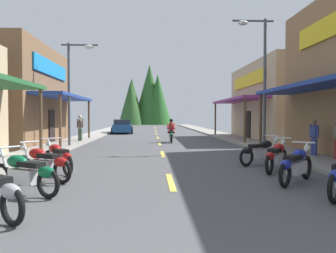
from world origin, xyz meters
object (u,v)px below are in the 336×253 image
streetlamp_left (75,79)px  streetlamp_right (259,66)px  pedestrian_waiting (80,126)px  motorcycle_parked_right_4 (261,151)px  motorcycle_parked_left_3 (58,157)px  pedestrian_browsing (314,136)px  motorcycle_parked_left_1 (24,173)px  motorcycle_parked_left_2 (43,163)px  motorcycle_parked_right_3 (276,156)px  rider_cruising_lead (171,132)px  parked_car_curbside (122,127)px  motorcycle_parked_right_2 (296,164)px

streetlamp_left → streetlamp_right: 9.76m
pedestrian_waiting → motorcycle_parked_right_4: bearing=73.9°
motorcycle_parked_right_4 → streetlamp_right: bearing=43.3°
motorcycle_parked_left_3 → pedestrian_browsing: bearing=-107.6°
motorcycle_parked_right_4 → pedestrian_waiting: 13.75m
motorcycle_parked_left_1 → pedestrian_browsing: pedestrian_browsing is taller
streetlamp_right → motorcycle_parked_left_2: streetlamp_right is taller
streetlamp_left → pedestrian_waiting: streetlamp_left is taller
motorcycle_parked_right_4 → motorcycle_parked_right_3: bearing=-120.4°
motorcycle_parked_left_1 → rider_cruising_lead: rider_cruising_lead is taller
motorcycle_parked_right_4 → motorcycle_parked_left_2: size_ratio=1.03×
motorcycle_parked_right_4 → motorcycle_parked_left_2: 7.26m
streetlamp_left → parked_car_curbside: streetlamp_left is taller
motorcycle_parked_left_2 → motorcycle_parked_left_3: size_ratio=1.03×
pedestrian_browsing → motorcycle_parked_left_3: bearing=-169.3°
motorcycle_parked_right_2 → pedestrian_waiting: (-8.35, 14.12, 0.56)m
streetlamp_right → rider_cruising_lead: streetlamp_right is taller
streetlamp_right → motorcycle_parked_right_2: (-1.53, -7.96, -3.66)m
motorcycle_parked_left_2 → motorcycle_parked_left_3: 1.30m
rider_cruising_lead → motorcycle_parked_left_2: bearing=164.1°
motorcycle_parked_left_3 → rider_cruising_lead: 12.60m
parked_car_curbside → rider_cruising_lead: bearing=-164.1°
streetlamp_left → streetlamp_right: size_ratio=0.89×
motorcycle_parked_right_2 → rider_cruising_lead: (-2.41, 13.83, 0.17)m
streetlamp_right → pedestrian_browsing: bearing=-64.1°
pedestrian_browsing → parked_car_curbside: size_ratio=0.36×
streetlamp_right → pedestrian_waiting: 12.05m
motorcycle_parked_left_1 → motorcycle_parked_left_3: bearing=-57.6°
motorcycle_parked_right_2 → motorcycle_parked_left_3: size_ratio=0.91×
motorcycle_parked_left_2 → pedestrian_browsing: (9.47, 4.48, 0.43)m
rider_cruising_lead → parked_car_curbside: size_ratio=0.49×
motorcycle_parked_left_1 → parked_car_curbside: parked_car_curbside is taller
parked_car_curbside → pedestrian_browsing: bearing=-158.6°
motorcycle_parked_left_3 → motorcycle_parked_right_2: bearing=-142.6°
streetlamp_right → motorcycle_parked_right_4: streetlamp_right is taller
motorcycle_parked_left_3 → motorcycle_parked_right_3: bearing=-126.9°
motorcycle_parked_left_1 → pedestrian_waiting: pedestrian_waiting is taller
motorcycle_parked_right_3 → motorcycle_parked_left_1: bearing=149.0°
motorcycle_parked_right_2 → pedestrian_browsing: (2.92, 5.10, 0.43)m
motorcycle_parked_right_3 → rider_cruising_lead: (-2.58, 11.98, 0.17)m
streetlamp_left → motorcycle_parked_right_4: streetlamp_left is taller
motorcycle_parked_right_2 → pedestrian_waiting: 16.42m
motorcycle_parked_left_1 → rider_cruising_lead: size_ratio=0.88×
rider_cruising_lead → pedestrian_waiting: pedestrian_waiting is taller
motorcycle_parked_right_4 → motorcycle_parked_left_1: size_ratio=1.01×
motorcycle_parked_left_1 → motorcycle_parked_right_4: bearing=-115.5°
motorcycle_parked_left_3 → motorcycle_parked_right_4: bearing=-114.2°
streetlamp_left → pedestrian_browsing: size_ratio=3.58×
motorcycle_parked_right_4 → rider_cruising_lead: rider_cruising_lead is taller
motorcycle_parked_left_1 → motorcycle_parked_left_3: same height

